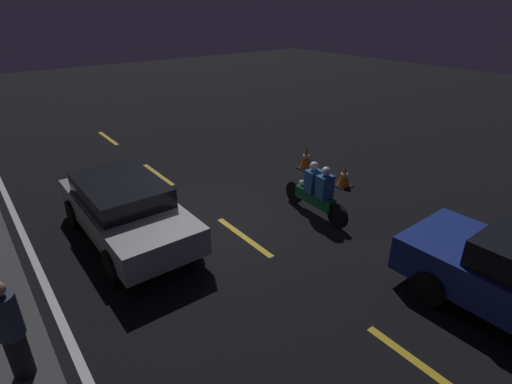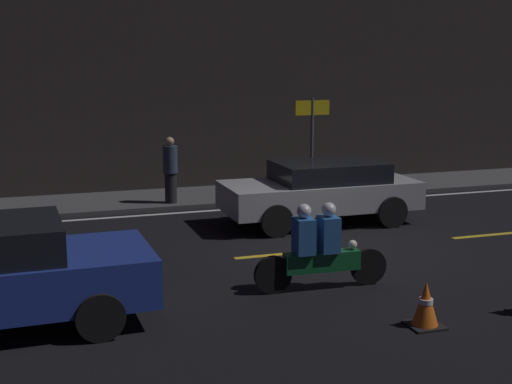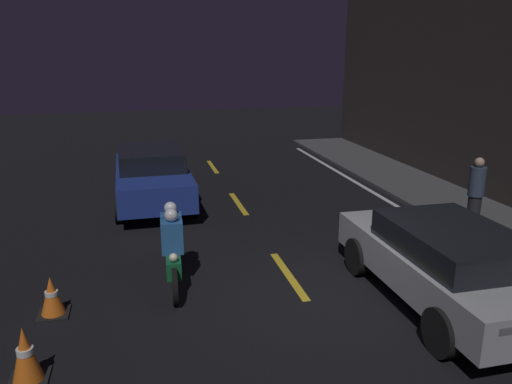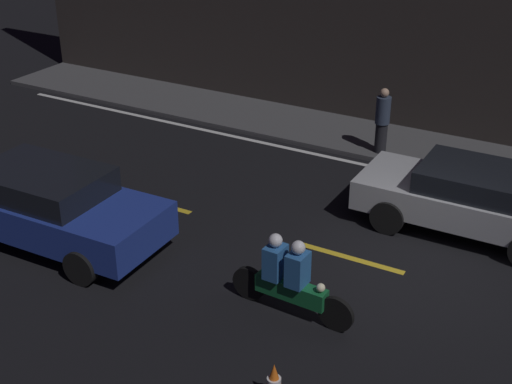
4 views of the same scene
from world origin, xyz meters
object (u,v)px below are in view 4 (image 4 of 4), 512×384
(hatchback_silver, at_px, (472,197))
(motorcycle, at_px, (288,278))
(sedan_blue, at_px, (51,205))
(traffic_cone_near, at_px, (274,383))
(pedestrian, at_px, (382,120))

(hatchback_silver, relative_size, motorcycle, 1.93)
(sedan_blue, height_order, motorcycle, sedan_blue)
(traffic_cone_near, bearing_deg, motorcycle, 112.02)
(traffic_cone_near, bearing_deg, hatchback_silver, 79.89)
(hatchback_silver, xyz_separation_m, pedestrian, (-2.76, 2.57, 0.17))
(sedan_blue, xyz_separation_m, traffic_cone_near, (5.55, -1.71, -0.47))
(sedan_blue, bearing_deg, pedestrian, 59.01)
(traffic_cone_near, bearing_deg, sedan_blue, 162.92)
(pedestrian, bearing_deg, hatchback_silver, -42.92)
(traffic_cone_near, distance_m, pedestrian, 8.67)
(hatchback_silver, bearing_deg, sedan_blue, 32.28)
(sedan_blue, relative_size, pedestrian, 2.75)
(sedan_blue, xyz_separation_m, pedestrian, (3.85, 6.77, 0.13))
(motorcycle, distance_m, traffic_cone_near, 2.04)
(motorcycle, xyz_separation_m, traffic_cone_near, (0.75, -1.87, -0.34))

